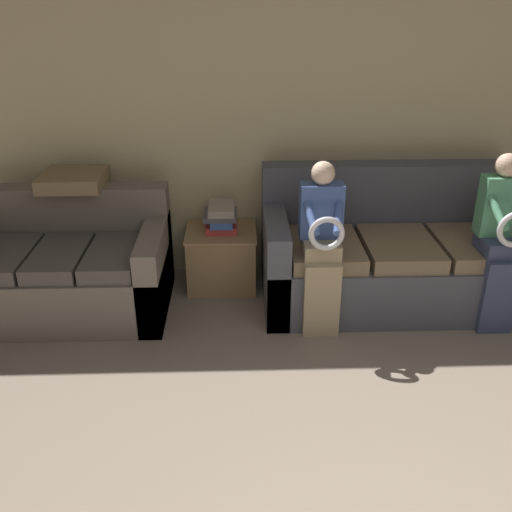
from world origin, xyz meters
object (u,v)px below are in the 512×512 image
side_shelf (222,257)px  throw_pillow (73,180)px  couch_side (68,269)px  book_stack (221,218)px  child_left_seated (322,242)px  child_right_seated (501,236)px  couch_main (392,256)px

side_shelf → throw_pillow: throw_pillow is taller
couch_side → book_stack: 1.19m
child_left_seated → side_shelf: size_ratio=2.12×
child_right_seated → side_shelf: 2.03m
child_right_seated → throw_pillow: size_ratio=2.66×
book_stack → couch_main: bearing=-11.2°
child_right_seated → book_stack: child_right_seated is taller
couch_side → side_shelf: 1.16m
couch_side → throw_pillow: 0.66m
couch_side → throw_pillow: throw_pillow is taller
child_left_seated → couch_main: bearing=33.2°
child_left_seated → throw_pillow: child_left_seated is taller
book_stack → throw_pillow: bearing=-179.4°
couch_main → couch_side: bearing=-178.3°
couch_side → child_right_seated: 3.03m
throw_pillow → couch_main: bearing=-5.8°
child_left_seated → throw_pillow: bearing=160.1°
child_left_seated → side_shelf: (-0.68, 0.64, -0.40)m
child_right_seated → side_shelf: size_ratio=2.20×
book_stack → throw_pillow: 1.12m
child_right_seated → child_left_seated: bearing=-179.9°
child_left_seated → book_stack: (-0.68, 0.64, -0.07)m
couch_side → book_stack: bearing=16.2°
side_shelf → book_stack: bearing=27.0°
child_right_seated → side_shelf: bearing=161.2°
child_right_seated → book_stack: size_ratio=3.85×
book_stack → couch_side: bearing=-163.8°
couch_main → throw_pillow: bearing=174.2°
couch_side → throw_pillow: size_ratio=3.20×
child_right_seated → couch_side: bearing=173.9°
child_left_seated → couch_side: bearing=169.9°
side_shelf → book_stack: (0.00, 0.00, 0.33)m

